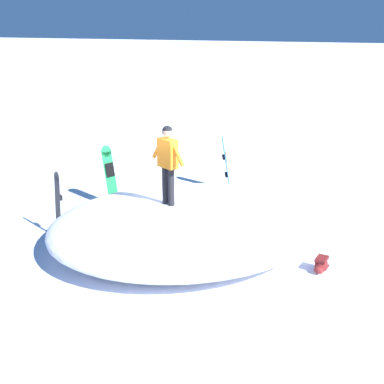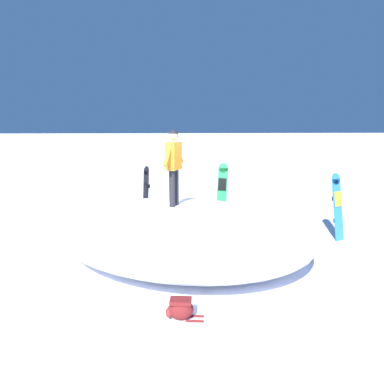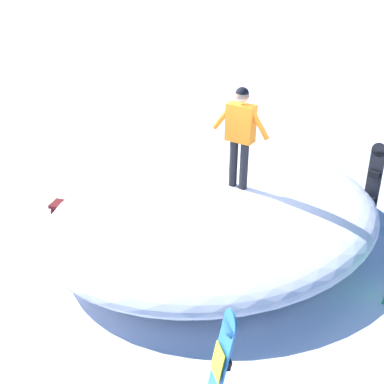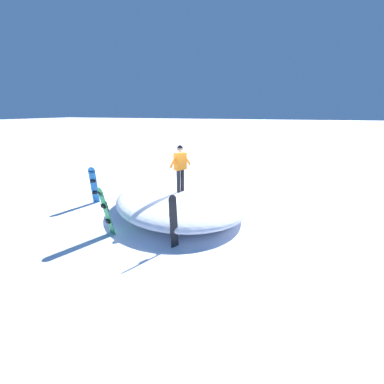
{
  "view_description": "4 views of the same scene",
  "coord_description": "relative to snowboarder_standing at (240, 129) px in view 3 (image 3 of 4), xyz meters",
  "views": [
    {
      "loc": [
        4.68,
        -9.61,
        4.69
      ],
      "look_at": [
        0.86,
        -0.7,
        1.34
      ],
      "focal_mm": 45.91,
      "sensor_mm": 36.0,
      "label": 1
    },
    {
      "loc": [
        8.4,
        -0.84,
        2.76
      ],
      "look_at": [
        0.19,
        -0.16,
        1.24
      ],
      "focal_mm": 33.82,
      "sensor_mm": 36.0,
      "label": 2
    },
    {
      "loc": [
        -0.09,
        6.82,
        4.75
      ],
      "look_at": [
        1.02,
        -0.44,
        0.84
      ],
      "focal_mm": 45.24,
      "sensor_mm": 36.0,
      "label": 3
    },
    {
      "loc": [
        -8.52,
        -4.18,
        3.85
      ],
      "look_at": [
        0.41,
        -0.98,
        0.9
      ],
      "focal_mm": 24.5,
      "sensor_mm": 36.0,
      "label": 4
    }
  ],
  "objects": [
    {
      "name": "backpack_near",
      "position": [
        3.35,
        -0.04,
        -1.81
      ],
      "size": [
        0.29,
        0.57,
        0.32
      ],
      "color": "maroon",
      "rests_on": "ground"
    },
    {
      "name": "snowboard_tertiary_upright",
      "position": [
        -0.08,
        3.96,
        -1.14
      ],
      "size": [
        0.38,
        0.38,
        1.63
      ],
      "color": "#2672BF",
      "rests_on": "ground"
    },
    {
      "name": "snowboard_secondary_upright",
      "position": [
        -2.39,
        -0.74,
        -1.15
      ],
      "size": [
        0.28,
        0.24,
        1.59
      ],
      "color": "black",
      "rests_on": "ground"
    },
    {
      "name": "ground",
      "position": [
        -0.25,
        0.58,
        -1.98
      ],
      "size": [
        240.0,
        240.0,
        0.0
      ],
      "primitive_type": "plane",
      "color": "white"
    },
    {
      "name": "snow_mound",
      "position": [
        0.34,
        0.13,
        -1.51
      ],
      "size": [
        7.82,
        7.71,
        0.94
      ],
      "primitive_type": "ellipsoid",
      "rotation": [
        0.0,
        0.0,
        0.71
      ],
      "color": "white",
      "rests_on": "ground"
    },
    {
      "name": "snowboarder_standing",
      "position": [
        0.0,
        0.0,
        0.0
      ],
      "size": [
        0.98,
        0.51,
        1.73
      ],
      "color": "black",
      "rests_on": "snow_mound"
    }
  ]
}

